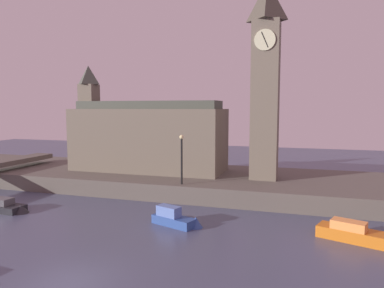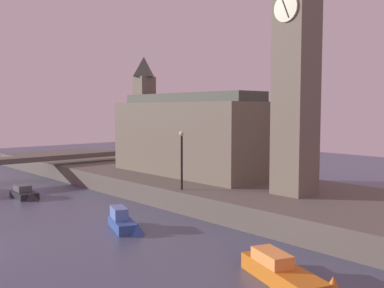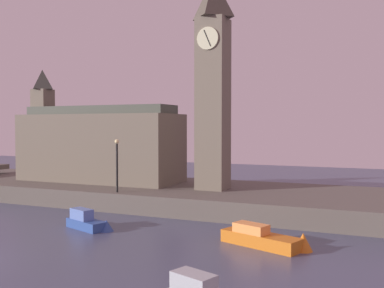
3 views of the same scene
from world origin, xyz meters
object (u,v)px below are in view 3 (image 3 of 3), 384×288
(clock_tower, at_px, (213,80))
(boat_patrol_orange, at_px, (269,239))
(boat_tour_blue, at_px, (89,222))
(parliament_hall, at_px, (97,144))
(streetlamp, at_px, (117,159))

(clock_tower, relative_size, boat_patrol_orange, 3.13)
(boat_tour_blue, xyz_separation_m, boat_patrol_orange, (11.70, 0.43, -0.01))
(parliament_hall, relative_size, boat_patrol_orange, 2.81)
(clock_tower, height_order, parliament_hall, clock_tower)
(streetlamp, distance_m, boat_patrol_orange, 14.93)
(clock_tower, height_order, streetlamp, clock_tower)
(clock_tower, height_order, boat_patrol_orange, clock_tower)
(streetlamp, bearing_deg, clock_tower, 36.06)
(parliament_hall, xyz_separation_m, streetlamp, (5.86, -5.61, -0.91))
(boat_tour_blue, distance_m, boat_patrol_orange, 11.70)
(clock_tower, xyz_separation_m, streetlamp, (-6.27, -4.57, -6.34))
(clock_tower, distance_m, boat_tour_blue, 15.14)
(parliament_hall, height_order, streetlamp, parliament_hall)
(boat_tour_blue, bearing_deg, clock_tower, 66.46)
(parliament_hall, height_order, boat_patrol_orange, parliament_hall)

